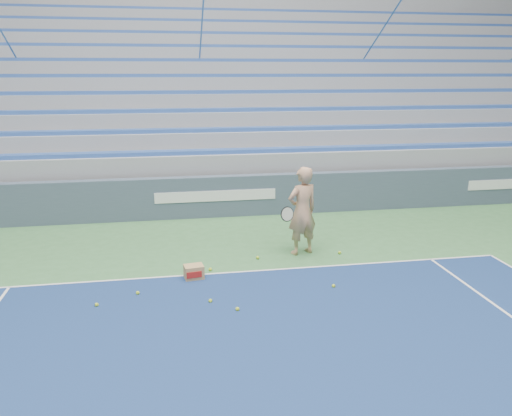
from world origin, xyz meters
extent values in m
cube|color=white|center=(0.00, 11.88, 0.01)|extent=(10.97, 0.05, 0.00)
cube|color=#3F4E60|center=(0.00, 15.88, 0.55)|extent=(30.00, 0.30, 1.10)
cube|color=white|center=(0.00, 15.72, 0.60)|extent=(3.20, 0.02, 0.28)
cube|color=gray|center=(0.00, 20.43, 0.55)|extent=(30.00, 8.50, 1.10)
cube|color=gray|center=(0.00, 20.43, 1.35)|extent=(30.00, 8.50, 0.50)
cube|color=#2D52A6|center=(0.00, 16.56, 1.66)|extent=(29.60, 0.42, 0.11)
cube|color=gray|center=(0.00, 20.86, 1.85)|extent=(30.00, 7.65, 0.50)
cube|color=#2D52A6|center=(0.00, 17.41, 2.16)|extent=(29.60, 0.42, 0.11)
cube|color=gray|center=(0.00, 21.28, 2.35)|extent=(30.00, 6.80, 0.50)
cube|color=#2D52A6|center=(0.00, 18.26, 2.66)|extent=(29.60, 0.42, 0.11)
cube|color=gray|center=(0.00, 21.71, 2.85)|extent=(30.00, 5.95, 0.50)
cube|color=#2D52A6|center=(0.00, 19.11, 3.16)|extent=(29.60, 0.42, 0.11)
cube|color=gray|center=(0.00, 22.13, 3.35)|extent=(30.00, 5.10, 0.50)
cube|color=#2D52A6|center=(0.00, 19.96, 3.66)|extent=(29.60, 0.42, 0.11)
cube|color=gray|center=(0.00, 22.56, 3.85)|extent=(30.00, 4.25, 0.50)
cube|color=#2D52A6|center=(0.00, 20.81, 4.15)|extent=(29.60, 0.42, 0.11)
cube|color=gray|center=(0.00, 22.98, 4.35)|extent=(30.00, 3.40, 0.50)
cube|color=#2D52A6|center=(0.00, 21.66, 4.65)|extent=(29.60, 0.42, 0.11)
cube|color=gray|center=(0.00, 23.41, 4.85)|extent=(30.00, 2.55, 0.50)
cube|color=#2D52A6|center=(0.00, 22.51, 5.15)|extent=(29.60, 0.42, 0.11)
cube|color=gray|center=(0.00, 23.84, 5.35)|extent=(30.00, 1.70, 0.50)
cube|color=#2D52A6|center=(0.00, 23.36, 5.65)|extent=(29.60, 0.42, 0.11)
cube|color=gray|center=(0.00, 24.26, 5.85)|extent=(30.00, 0.85, 0.50)
cube|color=#2D52A6|center=(0.00, 24.21, 6.15)|extent=(29.60, 0.42, 0.11)
cube|color=gray|center=(0.00, 24.98, 3.65)|extent=(31.00, 0.40, 7.30)
cylinder|color=#2E66A3|center=(-6.00, 20.43, 4.60)|extent=(0.05, 8.53, 5.04)
cylinder|color=#2E66A3|center=(0.00, 20.43, 4.60)|extent=(0.05, 8.53, 5.04)
cylinder|color=#2E66A3|center=(6.00, 20.43, 4.60)|extent=(0.05, 8.53, 5.04)
imported|color=tan|center=(1.55, 12.72, 0.95)|extent=(0.80, 0.65, 1.89)
cylinder|color=black|center=(1.20, 12.47, 0.95)|extent=(0.12, 0.27, 0.08)
cylinder|color=beige|center=(1.10, 12.19, 1.05)|extent=(0.29, 0.16, 0.28)
torus|color=black|center=(1.10, 12.19, 1.05)|extent=(0.31, 0.18, 0.30)
cube|color=tan|center=(-0.79, 11.74, 0.13)|extent=(0.39, 0.32, 0.27)
cube|color=#B21E19|center=(-0.79, 11.60, 0.13)|extent=(0.28, 0.05, 0.12)
sphere|color=#B5CF2A|center=(-0.46, 12.06, 0.03)|extent=(0.07, 0.07, 0.07)
sphere|color=#B5CF2A|center=(2.35, 12.53, 0.03)|extent=(0.07, 0.07, 0.07)
sphere|color=#B5CF2A|center=(-0.16, 10.29, 0.03)|extent=(0.07, 0.07, 0.07)
sphere|color=#B5CF2A|center=(-2.45, 10.84, 0.03)|extent=(0.07, 0.07, 0.07)
sphere|color=#B5CF2A|center=(-0.57, 10.67, 0.03)|extent=(0.07, 0.07, 0.07)
sphere|color=#B5CF2A|center=(0.57, 12.54, 0.03)|extent=(0.07, 0.07, 0.07)
sphere|color=#B5CF2A|center=(1.68, 10.90, 0.03)|extent=(0.07, 0.07, 0.07)
sphere|color=#B5CF2A|center=(-1.80, 11.19, 0.03)|extent=(0.07, 0.07, 0.07)
camera|label=1|loc=(-1.11, 2.93, 3.78)|focal=35.00mm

